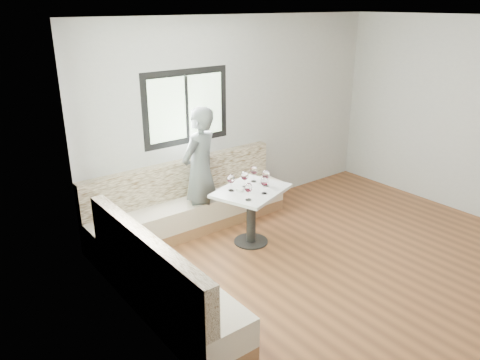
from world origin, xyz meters
The scene contains 11 objects.
room centered at (-0.08, 0.08, 1.41)m, with size 5.01×5.01×2.81m.
banquette centered at (-1.59, 1.63, 0.33)m, with size 2.90×2.80×0.95m.
table centered at (-0.64, 1.44, 0.56)m, with size 1.09×0.97×0.75m.
person centered at (-0.95, 2.13, 0.86)m, with size 0.63×0.41×1.73m, color #4A504F.
olive_ramekin centered at (-0.79, 1.48, 0.77)m, with size 0.10×0.10×0.04m.
wine_glass_a centered at (-0.88, 1.20, 0.90)m, with size 0.10×0.10×0.22m.
wine_glass_b centered at (-0.60, 1.24, 0.90)m, with size 0.10×0.10×0.22m.
wine_glass_c centered at (-0.42, 1.41, 0.90)m, with size 0.10×0.10×0.22m.
wine_glass_d centered at (-0.66, 1.54, 0.90)m, with size 0.10×0.10×0.22m.
wine_glass_e centered at (-0.44, 1.63, 0.90)m, with size 0.10×0.10×0.22m.
wine_glass_f centered at (-0.87, 1.56, 0.90)m, with size 0.10×0.10×0.22m.
Camera 1 is at (-4.09, -2.78, 2.96)m, focal length 35.00 mm.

